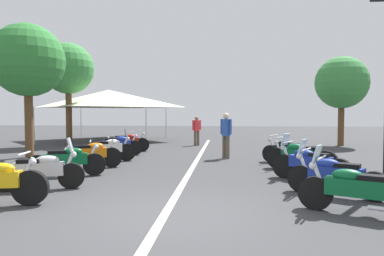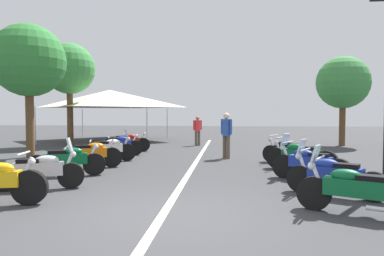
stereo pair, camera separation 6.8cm
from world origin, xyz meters
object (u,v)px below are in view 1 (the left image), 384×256
object	(u,v)px
bystander_0	(197,129)
motorcycle_right_row_2	(309,163)
bystander_1	(226,132)
motorcycle_right_row_1	(334,175)
motorcycle_right_row_4	(289,151)
motorcycle_right_row_3	(300,156)
roadside_tree_1	(68,69)
motorcycle_left_row_2	(67,160)
roadside_tree_2	(28,61)
event_tent	(108,99)
motorcycle_left_row_4	(108,149)
motorcycle_left_row_1	(41,170)
motorcycle_left_row_5	(117,145)
roadside_tree_0	(342,83)
motorcycle_left_row_6	(127,142)
motorcycle_left_row_3	(90,154)
motorcycle_right_row_0	(357,189)

from	to	relation	value
bystander_0	motorcycle_right_row_2	bearing A→B (deg)	-13.06
bystander_1	motorcycle_right_row_1	bearing A→B (deg)	-120.19
motorcycle_right_row_1	motorcycle_right_row_4	size ratio (longest dim) A/B	1.08
motorcycle_right_row_3	roadside_tree_1	world-z (taller)	roadside_tree_1
motorcycle_left_row_2	bystander_1	bearing A→B (deg)	23.88
roadside_tree_2	event_tent	size ratio (longest dim) A/B	0.75
motorcycle_right_row_1	roadside_tree_2	distance (m)	11.91
motorcycle_right_row_4	roadside_tree_2	world-z (taller)	roadside_tree_2
motorcycle_left_row_4	motorcycle_right_row_1	size ratio (longest dim) A/B	1.02
motorcycle_right_row_3	motorcycle_left_row_1	bearing A→B (deg)	57.67
motorcycle_right_row_2	motorcycle_left_row_5	bearing A→B (deg)	-2.10
motorcycle_left_row_5	roadside_tree_0	world-z (taller)	roadside_tree_0
motorcycle_left_row_6	motorcycle_right_row_2	size ratio (longest dim) A/B	1.11
motorcycle_left_row_6	roadside_tree_2	size ratio (longest dim) A/B	0.38
motorcycle_left_row_4	motorcycle_left_row_5	bearing A→B (deg)	75.27
roadside_tree_0	roadside_tree_2	world-z (taller)	roadside_tree_2
motorcycle_right_row_3	motorcycle_right_row_4	bearing A→B (deg)	-55.06
motorcycle_left_row_3	motorcycle_right_row_3	world-z (taller)	motorcycle_right_row_3
motorcycle_left_row_6	roadside_tree_2	world-z (taller)	roadside_tree_2
roadside_tree_2	motorcycle_right_row_1	bearing A→B (deg)	-118.78
motorcycle_right_row_3	motorcycle_right_row_4	distance (m)	1.40
motorcycle_right_row_0	motorcycle_right_row_3	world-z (taller)	motorcycle_right_row_0
motorcycle_left_row_4	roadside_tree_0	world-z (taller)	roadside_tree_0
motorcycle_right_row_0	bystander_1	bearing A→B (deg)	-46.70
motorcycle_left_row_6	bystander_0	size ratio (longest dim) A/B	1.27
motorcycle_left_row_3	motorcycle_right_row_2	xyz separation A→B (m)	(-1.47, -6.44, 0.01)
bystander_0	roadside_tree_2	bearing A→B (deg)	-82.66
motorcycle_right_row_4	event_tent	size ratio (longest dim) A/B	0.25
motorcycle_left_row_6	motorcycle_right_row_4	size ratio (longest dim) A/B	1.16
motorcycle_left_row_4	event_tent	bearing A→B (deg)	87.44
motorcycle_left_row_6	bystander_0	world-z (taller)	bystander_0
motorcycle_left_row_1	bystander_0	distance (m)	11.39
event_tent	bystander_1	bearing A→B (deg)	-137.03
roadside_tree_0	motorcycle_right_row_3	bearing A→B (deg)	155.31
motorcycle_right_row_2	motorcycle_right_row_1	bearing A→B (deg)	127.74
motorcycle_right_row_3	bystander_1	size ratio (longest dim) A/B	1.11
motorcycle_left_row_1	motorcycle_left_row_3	xyz separation A→B (m)	(3.10, 0.06, 0.00)
motorcycle_left_row_6	roadside_tree_2	distance (m)	5.19
motorcycle_right_row_0	roadside_tree_2	world-z (taller)	roadside_tree_2
motorcycle_right_row_1	roadside_tree_0	bearing A→B (deg)	-79.01
roadside_tree_0	roadside_tree_2	size ratio (longest dim) A/B	0.91
motorcycle_right_row_1	roadside_tree_1	size ratio (longest dim) A/B	0.34
motorcycle_right_row_0	motorcycle_left_row_4	bearing A→B (deg)	-16.68
motorcycle_left_row_2	motorcycle_left_row_6	world-z (taller)	same
bystander_0	motorcycle_left_row_6	bearing A→B (deg)	-75.32
motorcycle_right_row_0	motorcycle_right_row_4	world-z (taller)	motorcycle_right_row_0
motorcycle_left_row_1	motorcycle_left_row_5	distance (m)	6.30
motorcycle_right_row_1	motorcycle_right_row_2	world-z (taller)	motorcycle_right_row_2
motorcycle_left_row_4	motorcycle_right_row_1	world-z (taller)	motorcycle_left_row_4
motorcycle_left_row_1	bystander_1	xyz separation A→B (m)	(5.89, -4.24, 0.58)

